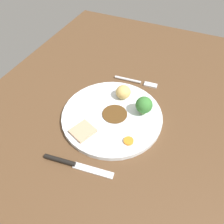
# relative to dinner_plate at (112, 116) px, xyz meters

# --- Properties ---
(dining_table) EXTENTS (1.20, 0.84, 0.04)m
(dining_table) POSITION_rel_dinner_plate_xyz_m (-0.03, -0.02, -0.02)
(dining_table) COLOR brown
(dining_table) RESTS_ON ground
(dinner_plate) EXTENTS (0.30, 0.30, 0.01)m
(dinner_plate) POSITION_rel_dinner_plate_xyz_m (0.00, 0.00, 0.00)
(dinner_plate) COLOR white
(dinner_plate) RESTS_ON dining_table
(gravy_pool) EXTENTS (0.07, 0.07, 0.00)m
(gravy_pool) POSITION_rel_dinner_plate_xyz_m (-0.00, 0.01, 0.01)
(gravy_pool) COLOR #563819
(gravy_pool) RESTS_ON dinner_plate
(meat_slice_main) EXTENTS (0.08, 0.07, 0.01)m
(meat_slice_main) POSITION_rel_dinner_plate_xyz_m (0.09, -0.05, 0.01)
(meat_slice_main) COLOR tan
(meat_slice_main) RESTS_ON dinner_plate
(roast_potato_left) EXTENTS (0.07, 0.07, 0.04)m
(roast_potato_left) POSITION_rel_dinner_plate_xyz_m (-0.08, 0.00, 0.03)
(roast_potato_left) COLOR #D8B260
(roast_potato_left) RESTS_ON dinner_plate
(carrot_coin_front) EXTENTS (0.03, 0.03, 0.01)m
(carrot_coin_front) POSITION_rel_dinner_plate_xyz_m (0.07, 0.08, 0.01)
(carrot_coin_front) COLOR orange
(carrot_coin_front) RESTS_ON dinner_plate
(broccoli_floret) EXTENTS (0.05, 0.05, 0.06)m
(broccoli_floret) POSITION_rel_dinner_plate_xyz_m (-0.04, 0.08, 0.04)
(broccoli_floret) COLOR #8CB766
(broccoli_floret) RESTS_ON dinner_plate
(fork) EXTENTS (0.03, 0.15, 0.01)m
(fork) POSITION_rel_dinner_plate_xyz_m (-0.18, 0.01, -0.00)
(fork) COLOR silver
(fork) RESTS_ON dining_table
(knife) EXTENTS (0.04, 0.19, 0.01)m
(knife) POSITION_rel_dinner_plate_xyz_m (0.19, -0.03, -0.00)
(knife) COLOR black
(knife) RESTS_ON dining_table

